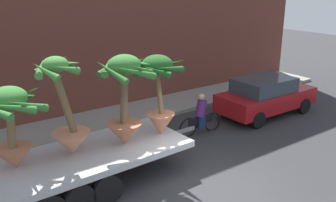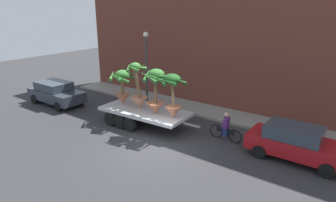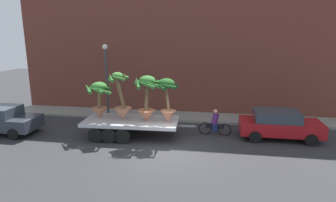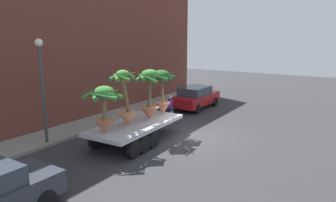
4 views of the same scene
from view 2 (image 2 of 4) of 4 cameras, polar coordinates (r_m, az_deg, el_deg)
ground_plane at (r=14.76m, az=-2.48°, el=-9.13°), size 60.00×60.00×0.00m
sidewalk at (r=19.46m, az=8.79°, el=-2.22°), size 24.00×2.20×0.15m
building_facade at (r=19.90m, az=11.82°, el=12.63°), size 24.00×1.20×9.99m
flatbed_trailer at (r=17.36m, az=-5.09°, el=-2.20°), size 6.24×2.56×0.98m
potted_palm_rear at (r=17.27m, az=-5.78°, el=2.08°), size 1.32×1.16×2.62m
potted_palm_middle at (r=18.16m, az=-8.70°, el=3.19°), size 1.78×1.79×2.04m
potted_palm_front at (r=16.03m, az=-2.37°, el=2.03°), size 1.57×1.56×2.51m
potted_palm_extra at (r=15.41m, az=0.88°, el=1.41°), size 1.53×1.51×2.39m
cyclist at (r=15.69m, az=10.96°, el=-5.06°), size 1.84×0.37×1.54m
parked_car at (r=14.65m, az=23.30°, el=-7.31°), size 4.31×1.90×1.58m
trailing_car at (r=22.38m, az=-20.65°, el=1.52°), size 4.30×1.98×1.58m
street_lamp at (r=20.67m, az=-4.17°, el=8.20°), size 0.36×0.36×4.83m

